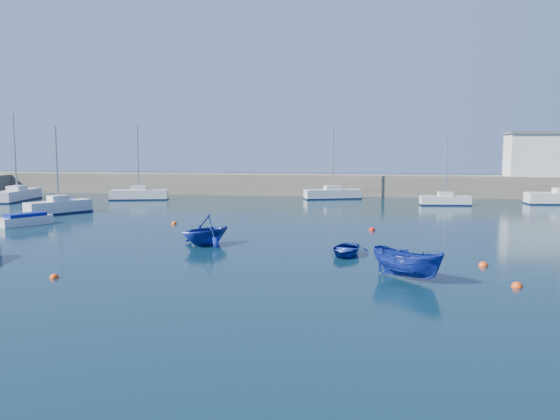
# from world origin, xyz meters

# --- Properties ---
(ground) EXTENTS (220.00, 220.00, 0.00)m
(ground) POSITION_xyz_m (0.00, 0.00, 0.00)
(ground) COLOR #0B232F
(ground) RESTS_ON ground
(back_wall) EXTENTS (96.00, 4.50, 2.60)m
(back_wall) POSITION_xyz_m (0.00, 46.00, 1.30)
(back_wall) COLOR #6F6655
(back_wall) RESTS_ON ground
(harbor_office) EXTENTS (10.00, 4.00, 5.00)m
(harbor_office) POSITION_xyz_m (30.00, 46.00, 5.10)
(harbor_office) COLOR silver
(harbor_office) RESTS_ON back_wall
(sailboat_3) EXTENTS (4.38, 5.87, 7.90)m
(sailboat_3) POSITION_xyz_m (-19.46, 22.48, 0.66)
(sailboat_3) COLOR silver
(sailboat_3) RESTS_ON ground
(sailboat_4) EXTENTS (2.94, 7.66, 9.81)m
(sailboat_4) POSITION_xyz_m (-30.86, 33.04, 0.68)
(sailboat_4) COLOR silver
(sailboat_4) RESTS_ON ground
(sailboat_5) EXTENTS (6.75, 3.37, 8.62)m
(sailboat_5) POSITION_xyz_m (-17.65, 36.26, 0.64)
(sailboat_5) COLOR silver
(sailboat_5) RESTS_ON ground
(sailboat_6) EXTENTS (6.83, 4.04, 8.71)m
(sailboat_6) POSITION_xyz_m (4.43, 40.71, 0.63)
(sailboat_6) COLOR silver
(sailboat_6) RESTS_ON ground
(sailboat_7) EXTENTS (5.23, 1.92, 6.88)m
(sailboat_7) POSITION_xyz_m (16.48, 35.43, 0.55)
(sailboat_7) COLOR silver
(sailboat_7) RESTS_ON ground
(motorboat_1) EXTENTS (3.07, 4.01, 0.94)m
(motorboat_1) POSITION_xyz_m (-17.91, 15.17, 0.44)
(motorboat_1) COLOR silver
(motorboat_1) RESTS_ON ground
(motorboat_2) EXTENTS (3.77, 5.36, 1.05)m
(motorboat_2) POSITION_xyz_m (-20.44, 25.18, 0.49)
(motorboat_2) COLOR silver
(motorboat_2) RESTS_ON ground
(dinghy_center) EXTENTS (2.72, 3.45, 0.65)m
(dinghy_center) POSITION_xyz_m (7.13, 7.01, 0.32)
(dinghy_center) COLOR navy
(dinghy_center) RESTS_ON ground
(dinghy_left) EXTENTS (4.56, 4.69, 1.88)m
(dinghy_left) POSITION_xyz_m (-1.54, 8.88, 0.94)
(dinghy_left) COLOR navy
(dinghy_left) RESTS_ON ground
(dinghy_right) EXTENTS (3.80, 3.46, 1.45)m
(dinghy_right) POSITION_xyz_m (10.12, 1.80, 0.72)
(dinghy_right) COLOR navy
(dinghy_right) RESTS_ON ground
(buoy_0) EXTENTS (0.41, 0.41, 0.41)m
(buoy_0) POSITION_xyz_m (-6.00, -0.52, 0.00)
(buoy_0) COLOR #F6450C
(buoy_0) RESTS_ON ground
(buoy_1) EXTENTS (0.48, 0.48, 0.48)m
(buoy_1) POSITION_xyz_m (8.71, 16.56, 0.00)
(buoy_1) COLOR red
(buoy_1) RESTS_ON ground
(buoy_2) EXTENTS (0.47, 0.47, 0.47)m
(buoy_2) POSITION_xyz_m (14.16, 5.20, 0.00)
(buoy_2) COLOR #F6450C
(buoy_2) RESTS_ON ground
(buoy_3) EXTENTS (0.45, 0.45, 0.45)m
(buoy_3) POSITION_xyz_m (-6.69, 17.51, 0.00)
(buoy_3) COLOR #F6450C
(buoy_3) RESTS_ON ground
(buoy_5) EXTENTS (0.48, 0.48, 0.48)m
(buoy_5) POSITION_xyz_m (14.70, 1.03, 0.00)
(buoy_5) COLOR #F6450C
(buoy_5) RESTS_ON ground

